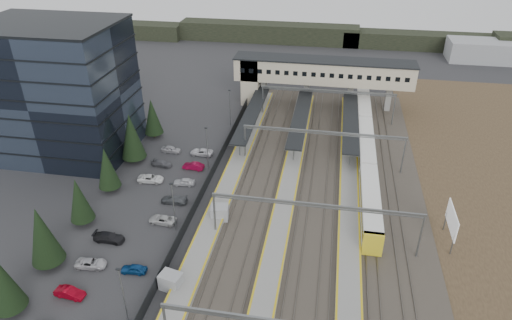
% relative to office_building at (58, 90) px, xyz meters
% --- Properties ---
extents(ground, '(220.00, 220.00, 0.00)m').
position_rel_office_building_xyz_m(ground, '(36.00, -12.00, -12.19)').
color(ground, '#2B2B2D').
rests_on(ground, ground).
extents(office_building, '(24.30, 18.30, 24.30)m').
position_rel_office_building_xyz_m(office_building, '(0.00, 0.00, 0.00)').
color(office_building, '#3C495E').
rests_on(office_building, ground).
extents(conifer_row, '(4.42, 49.82, 9.50)m').
position_rel_office_building_xyz_m(conifer_row, '(14.00, -15.86, -7.36)').
color(conifer_row, black).
rests_on(conifer_row, ground).
extents(car_park, '(10.52, 44.50, 1.28)m').
position_rel_office_building_xyz_m(car_park, '(22.61, -17.27, -11.59)').
color(car_park, '#9D9EA2').
rests_on(car_park, ground).
extents(lampposts, '(0.50, 53.25, 8.07)m').
position_rel_office_building_xyz_m(lampposts, '(28.00, -10.75, -7.86)').
color(lampposts, slate).
rests_on(lampposts, ground).
extents(fence, '(0.08, 90.00, 2.00)m').
position_rel_office_building_xyz_m(fence, '(29.50, -7.00, -11.19)').
color(fence, '#26282B').
rests_on(fence, ground).
extents(relay_cabin_near, '(3.04, 2.52, 2.22)m').
position_rel_office_building_xyz_m(relay_cabin_near, '(31.23, -31.17, -11.08)').
color(relay_cabin_near, '#9A9CA0').
rests_on(relay_cabin_near, ground).
extents(relay_cabin_far, '(2.91, 2.55, 2.38)m').
position_rel_office_building_xyz_m(relay_cabin_far, '(33.77, -16.46, -11.00)').
color(relay_cabin_far, '#9A9CA0').
rests_on(relay_cabin_far, ground).
extents(rail_corridor, '(34.00, 90.00, 0.92)m').
position_rel_office_building_xyz_m(rail_corridor, '(45.34, -7.00, -11.90)').
color(rail_corridor, '#38312B').
rests_on(rail_corridor, ground).
extents(canopies, '(23.10, 30.00, 3.28)m').
position_rel_office_building_xyz_m(canopies, '(43.00, 15.00, -8.27)').
color(canopies, black).
rests_on(canopies, ground).
extents(footbridge, '(40.40, 6.40, 11.20)m').
position_rel_office_building_xyz_m(footbridge, '(43.70, 30.00, -4.26)').
color(footbridge, beige).
rests_on(footbridge, ground).
extents(gantries, '(28.40, 62.28, 7.17)m').
position_rel_office_building_xyz_m(gantries, '(48.00, -9.00, -6.20)').
color(gantries, slate).
rests_on(gantries, ground).
extents(train, '(2.75, 57.46, 3.46)m').
position_rel_office_building_xyz_m(train, '(56.00, 7.42, -10.22)').
color(train, white).
rests_on(train, ground).
extents(billboard, '(0.20, 6.32, 5.43)m').
position_rel_office_building_xyz_m(billboard, '(66.68, -15.90, -8.52)').
color(billboard, slate).
rests_on(billboard, ground).
extents(treeline_far, '(170.00, 19.00, 7.00)m').
position_rel_office_building_xyz_m(treeline_far, '(59.81, 80.28, -9.24)').
color(treeline_far, black).
rests_on(treeline_far, ground).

